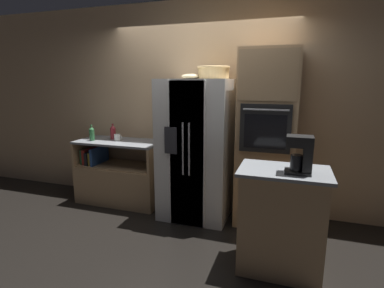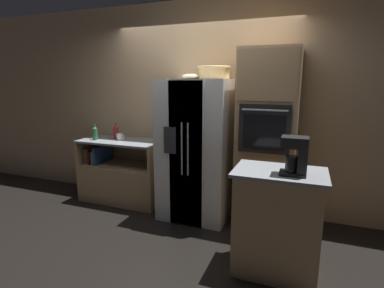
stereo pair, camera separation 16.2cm
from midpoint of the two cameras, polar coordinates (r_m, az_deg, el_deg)
ground_plane at (r=4.11m, az=-1.34°, el=-13.33°), size 20.00×20.00×0.00m
wall_back at (r=4.16m, az=0.69°, el=7.06°), size 12.00×0.06×2.80m
counter_left at (r=4.58m, az=-14.51°, el=-6.52°), size 1.22×0.59×0.91m
refrigerator at (r=3.84m, az=-0.41°, el=-1.07°), size 0.87×0.78×1.78m
wall_oven at (r=3.70m, az=12.82°, el=0.90°), size 0.67×0.66×2.12m
island_counter at (r=2.95m, az=15.07°, el=-13.84°), size 0.80×0.55×0.98m
wicker_basket at (r=3.79m, az=2.86°, el=13.53°), size 0.40×0.40×0.15m
fruit_bowl at (r=3.80m, az=-1.43°, el=12.76°), size 0.24×0.24×0.06m
bottle_tall at (r=4.55m, az=-19.52°, el=1.91°), size 0.07×0.07×0.23m
bottle_short at (r=4.56m, az=-15.81°, el=2.19°), size 0.08×0.08×0.23m
mug at (r=4.44m, az=-15.04°, el=1.21°), size 0.13×0.09×0.09m
coffee_maker at (r=2.66m, az=18.61°, el=-1.65°), size 0.22×0.17×0.32m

